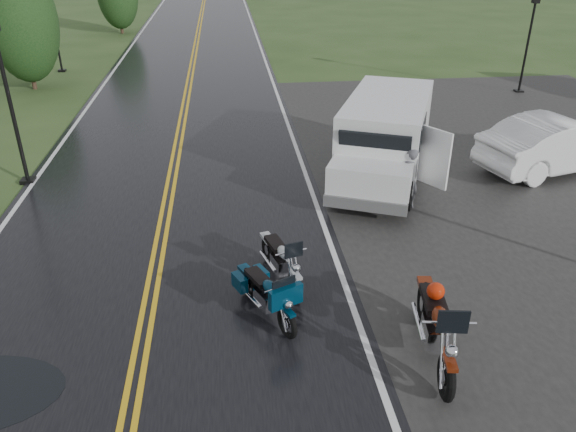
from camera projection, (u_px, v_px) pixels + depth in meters
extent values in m
plane|color=#2D471E|center=(146.00, 324.00, 10.11)|extent=(120.00, 120.00, 0.00)
cube|color=black|center=(179.00, 138.00, 18.93)|extent=(8.00, 100.00, 0.04)
cube|color=black|center=(568.00, 183.00, 15.60)|extent=(14.00, 24.00, 0.03)
imported|color=#515156|center=(409.00, 180.00, 13.84)|extent=(0.69, 0.58, 1.62)
imported|color=silver|center=(559.00, 144.00, 16.12)|extent=(5.08, 2.92, 1.58)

